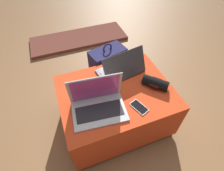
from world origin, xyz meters
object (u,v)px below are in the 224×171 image
Objects in this scene: wrist_brace at (155,83)px; laptop_near at (98,103)px; cell_phone at (139,107)px; laptop_far at (122,69)px; backpack at (107,68)px.

laptop_near is at bearing -175.15° from wrist_brace.
wrist_brace is at bearing -166.14° from cell_phone.
cell_phone is (0.28, -0.10, -0.05)m from laptop_near.
laptop_far reaches higher than backpack.
backpack is at bearing 71.54° from laptop_near.
backpack is 0.66m from wrist_brace.
laptop_far is 0.42m from backpack.
laptop_far is at bearing 79.60° from backpack.
backpack is at bearing 110.12° from wrist_brace.
wrist_brace is at bearing 118.72° from laptop_far.
wrist_brace is (0.19, -0.24, -0.01)m from laptop_far.
cell_phone is at bearing -145.81° from wrist_brace.
laptop_near is at bearing 32.94° from laptop_far.
backpack is (0.00, 0.71, -0.22)m from cell_phone.
backpack reaches higher than cell_phone.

